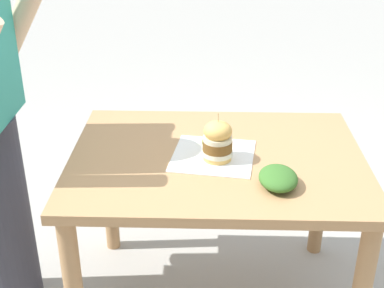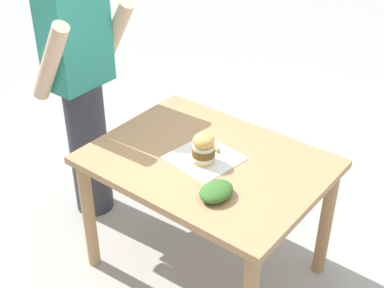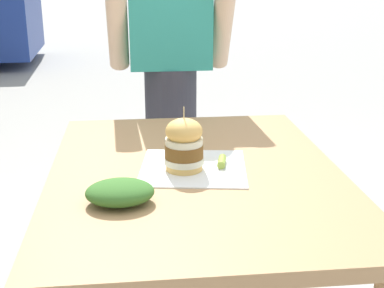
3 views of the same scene
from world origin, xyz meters
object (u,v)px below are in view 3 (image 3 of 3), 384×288
Objects in this scene: patio_table at (195,204)px; sandwich at (184,144)px; pickle_spear at (222,161)px; diner_across_table at (170,70)px; side_salad at (120,192)px.

sandwich is at bearing 178.70° from patio_table.
pickle_spear is 0.04× the size of diner_across_table.
diner_across_table reaches higher than sandwich.
patio_table is 6.50× the size of side_salad.
sandwich is 2.63× the size of pickle_spear.
diner_across_table is at bearing 88.50° from sandwich.
pickle_spear is 0.41× the size of side_salad.
diner_across_table is at bearing 79.31° from side_salad.
sandwich is 0.12× the size of diner_across_table.
side_salad is (-0.31, -0.24, 0.02)m from pickle_spear.
sandwich is 0.14m from pickle_spear.
side_salad reaches higher than patio_table.
side_salad is at bearing -131.02° from sandwich.
patio_table is 15.75× the size of pickle_spear.
pickle_spear is at bearing 15.11° from patio_table.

